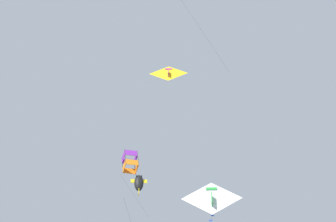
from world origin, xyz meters
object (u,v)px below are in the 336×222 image
Objects in this scene: kite_box_near_left at (130,162)px; kite_fish_far_centre at (139,183)px; kite_delta_low_drifter at (212,199)px; kite_delta_mid_left at (168,73)px.

kite_fish_far_centre is at bearing 79.84° from kite_box_near_left.
kite_fish_far_centre is at bearing -35.37° from kite_delta_low_drifter.
kite_delta_mid_left reaches higher than kite_fish_far_centre.
kite_box_near_left is at bearing -87.56° from kite_fish_far_centre.
kite_delta_mid_left reaches higher than kite_box_near_left.
kite_box_near_left is 7.85m from kite_delta_mid_left.
kite_delta_mid_left is (-2.78, 0.95, 7.28)m from kite_box_near_left.
kite_delta_low_drifter is at bearing 135.82° from kite_fish_far_centre.
kite_box_near_left is at bearing -9.51° from kite_delta_mid_left.
kite_fish_far_centre is 2.80× the size of kite_delta_mid_left.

